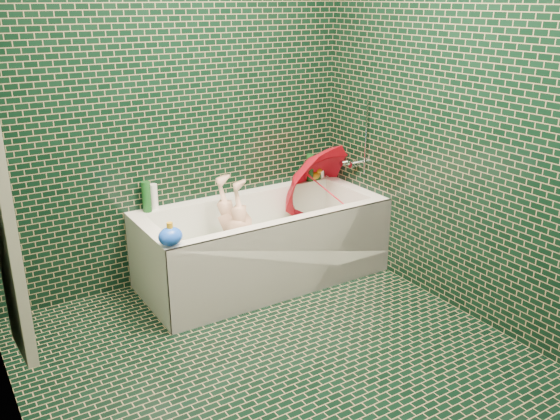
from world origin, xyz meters
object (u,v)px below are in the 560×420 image
child (241,243)px  rubber_duck (316,175)px  bathtub (264,252)px  bath_toy (170,236)px  umbrella (327,191)px

child → rubber_duck: rubber_duck is taller
bathtub → bath_toy: size_ratio=10.02×
umbrella → rubber_duck: 0.27m
bath_toy → umbrella: bearing=-0.8°
bath_toy → bathtub: bearing=5.0°
child → bath_toy: bath_toy is taller
rubber_duck → child: bearing=-137.7°
bathtub → rubber_duck: (0.67, 0.32, 0.38)m
umbrella → child: bearing=168.4°
rubber_duck → bath_toy: 1.59m
bathtub → rubber_duck: rubber_duck is taller
child → umbrella: (0.77, 0.05, 0.23)m
child → umbrella: umbrella is taller
child → bath_toy: bearing=-70.8°
bath_toy → rubber_duck: bearing=7.4°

